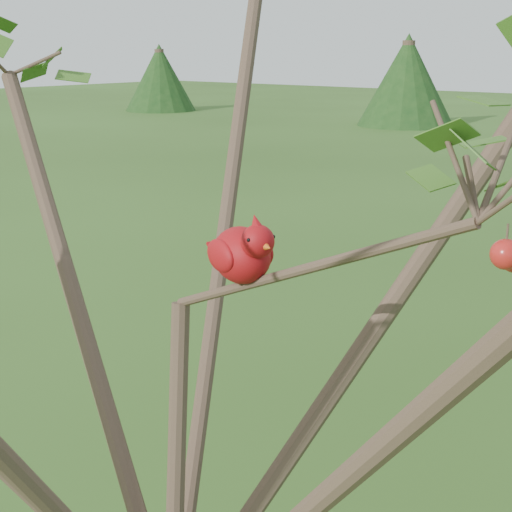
# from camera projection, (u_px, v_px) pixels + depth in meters

# --- Properties ---
(crabapple_tree) EXTENTS (2.35, 2.05, 2.95)m
(crabapple_tree) POSITION_uv_depth(u_px,v_px,m) (158.00, 233.00, 1.31)
(crabapple_tree) COLOR #3B2C20
(crabapple_tree) RESTS_ON ground
(cardinal) EXTENTS (0.20, 0.13, 0.14)m
(cardinal) POSITION_uv_depth(u_px,v_px,m) (243.00, 253.00, 1.35)
(cardinal) COLOR #B00F15
(cardinal) RESTS_ON ground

